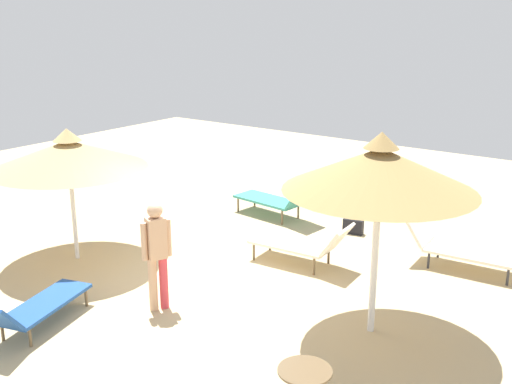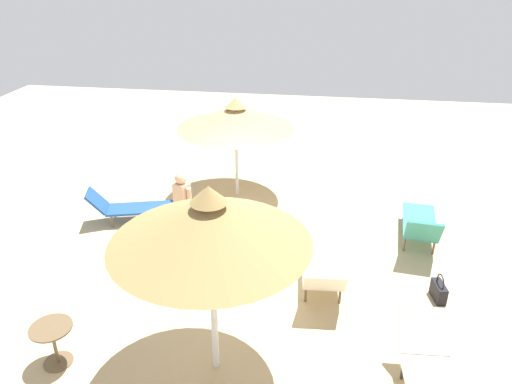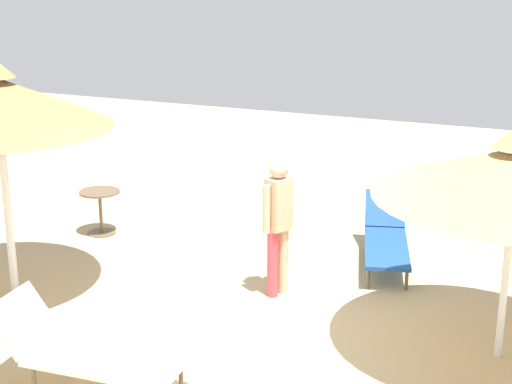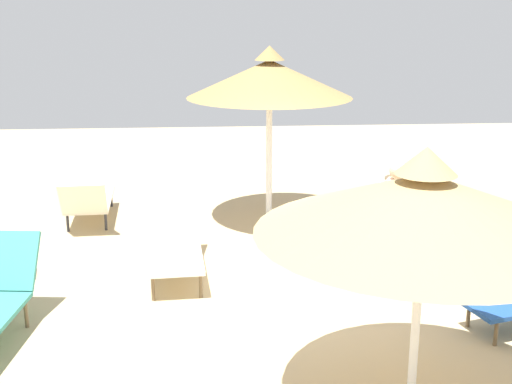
{
  "view_description": "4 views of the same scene",
  "coord_description": "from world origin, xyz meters",
  "views": [
    {
      "loc": [
        6.15,
        -7.15,
        4.29
      ],
      "look_at": [
        0.28,
        0.94,
        1.35
      ],
      "focal_mm": 42.62,
      "sensor_mm": 36.0,
      "label": 1
    },
    {
      "loc": [
        8.02,
        1.35,
        5.31
      ],
      "look_at": [
        -0.23,
        0.1,
        1.23
      ],
      "focal_mm": 34.34,
      "sensor_mm": 36.0,
      "label": 2
    },
    {
      "loc": [
        -3.08,
        6.82,
        3.91
      ],
      "look_at": [
        -0.12,
        -0.13,
        1.63
      ],
      "focal_mm": 54.89,
      "sensor_mm": 36.0,
      "label": 3
    },
    {
      "loc": [
        -7.69,
        1.0,
        3.49
      ],
      "look_at": [
        0.05,
        0.43,
        1.34
      ],
      "focal_mm": 48.49,
      "sensor_mm": 36.0,
      "label": 4
    }
  ],
  "objects": [
    {
      "name": "side_table_round",
      "position": [
        3.24,
        -2.26,
        0.44
      ],
      "size": [
        0.59,
        0.59,
        0.65
      ],
      "color": "brown",
      "rests_on": "ground"
    },
    {
      "name": "lounge_chair_back",
      "position": [
        0.95,
        1.44,
        0.41
      ],
      "size": [
        1.84,
        0.81,
        0.85
      ],
      "color": "silver",
      "rests_on": "ground"
    },
    {
      "name": "ground",
      "position": [
        0.0,
        0.0,
        -0.05
      ],
      "size": [
        24.0,
        24.0,
        0.1
      ],
      "primitive_type": "cube",
      "color": "tan"
    },
    {
      "name": "person_standing_near_left",
      "position": [
        0.07,
        -1.26,
        0.96
      ],
      "size": [
        0.32,
        0.42,
        1.68
      ],
      "color": "tan",
      "rests_on": "ground"
    },
    {
      "name": "lounge_chair_near_right",
      "position": [
        -0.87,
        -2.76,
        0.36
      ],
      "size": [
        1.04,
        1.95,
        0.77
      ],
      "color": "#1E478C",
      "rests_on": "ground"
    }
  ]
}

